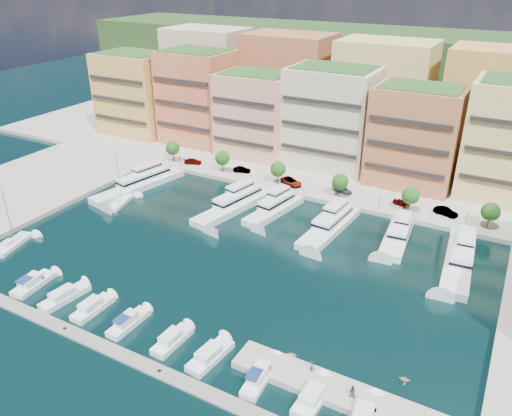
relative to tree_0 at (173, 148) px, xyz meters
The scene contains 51 objects.
ground 52.39m from the tree_0, 39.95° to the right, with size 400.00×400.00×0.00m, color black.
north_quay 49.34m from the tree_0, 35.47° to the left, with size 220.00×64.00×2.00m, color #9E998E.
hillside 86.46m from the tree_0, 62.40° to the left, with size 240.00×40.00×58.00m, color #253917.
south_pontoon 73.65m from the tree_0, 59.77° to the right, with size 72.00×2.20×0.35m, color gray.
finger_pier 89.46m from the tree_0, 38.41° to the right, with size 32.00×5.00×2.00m, color #9E998E.
apartment_0 31.96m from the tree_0, 147.61° to the left, with size 22.00×16.50×24.80m.
apartment_1 21.20m from the tree_0, 102.21° to the left, with size 20.00×16.50×26.80m.
apartment_2 24.86m from the tree_0, 44.13° to the left, with size 20.00×15.50×22.80m.
apartment_3 43.22m from the tree_0, 25.95° to the left, with size 22.00×16.50×25.80m.
apartment_4 62.75m from the tree_0, 15.37° to the left, with size 20.00×15.50×23.80m.
backblock_0 44.63m from the tree_0, 110.32° to the left, with size 26.00×18.00×30.00m, color beige.
backblock_1 44.63m from the tree_0, 69.68° to the left, with size 26.00×18.00×30.00m, color #B76C44.
backblock_2 61.58m from the tree_0, 41.99° to the left, with size 26.00×18.00×30.00m, color #DFC676.
backblock_3 85.98m from the tree_0, 28.37° to the left, with size 26.00×18.00×30.00m, color #E3AC53.
tree_0 is the anchor object (origin of this frame).
tree_1 16.00m from the tree_0, ahead, with size 3.80×3.80×5.65m.
tree_2 32.00m from the tree_0, ahead, with size 3.80×3.80×5.65m.
tree_3 48.00m from the tree_0, ahead, with size 3.80×3.80×5.65m.
tree_4 64.00m from the tree_0, ahead, with size 3.80×3.80×5.65m.
tree_5 80.00m from the tree_0, ahead, with size 3.80×3.80×5.65m.
lamppost_0 4.70m from the tree_0, 29.90° to the right, with size 0.30×0.30×4.20m.
lamppost_1 22.14m from the tree_0, ahead, with size 0.30×0.30×4.20m.
lamppost_2 40.08m from the tree_0, ahead, with size 0.30×0.30×4.20m.
lamppost_3 58.05m from the tree_0, ahead, with size 0.30×0.30×4.20m.
lamppost_4 76.04m from the tree_0, ahead, with size 0.30×0.30×4.20m.
yacht_0 16.92m from the tree_0, 80.67° to the right, with size 9.35×26.16×7.30m.
yacht_2 33.02m from the tree_0, 27.46° to the right, with size 8.86×23.64×7.30m.
yacht_3 40.02m from the tree_0, 18.47° to the right, with size 7.02×18.18×7.30m.
yacht_4 53.55m from the tree_0, 15.46° to the right, with size 6.62×21.48×7.30m.
yacht_5 66.00m from the tree_0, 10.55° to the right, with size 5.80×16.83×7.30m.
yacht_6 78.50m from the tree_0, 11.06° to the right, with size 6.45×23.33×7.30m.
cruiser_1 60.00m from the tree_0, 76.12° to the right, with size 3.62×8.07×2.66m.
cruiser_2 62.26m from the tree_0, 69.26° to the right, with size 3.64×8.76×2.55m.
cruiser_3 64.71m from the tree_0, 64.08° to the right, with size 2.69×7.39×2.55m.
cruiser_4 68.32m from the tree_0, 58.43° to the right, with size 2.52×7.62×2.66m.
cruiser_5 72.98m from the tree_0, 52.86° to the right, with size 2.77×7.15×2.55m.
cruiser_6 77.14m from the tree_0, 48.95° to the right, with size 3.56×8.00×2.55m.
cruiser_7 82.58m from the tree_0, 44.79° to the right, with size 2.86×8.11×2.66m.
cruiser_8 88.06m from the tree_0, 41.32° to the right, with size 3.14×7.32×2.55m.
sailboat_0 51.00m from the tree_0, 90.68° to the right, with size 4.98×9.38×13.20m.
sailboat_2 26.93m from the tree_0, 80.06° to the right, with size 4.99×9.48×13.20m.
tender_1 79.89m from the tree_0, 40.82° to the right, with size 1.34×1.55×0.82m, color beige.
tender_3 90.10m from the tree_0, 33.05° to the right, with size 1.34×1.56×0.82m, color #C2BF94.
car_0 6.69m from the tree_0, ahead, with size 1.88×4.68×1.59m, color gray.
car_1 20.93m from the tree_0, ahead, with size 1.55×4.43×1.46m, color gray.
car_2 35.37m from the tree_0, ahead, with size 2.78×6.03×1.68m, color gray.
car_3 47.91m from the tree_0, ahead, with size 2.03×4.99×1.45m, color gray.
car_4 62.00m from the tree_0, ahead, with size 1.58×3.92×1.34m, color gray.
car_5 71.49m from the tree_0, ahead, with size 1.77×5.08×1.67m, color gray.
person_0 84.19m from the tree_0, 40.18° to the right, with size 0.62×0.41×1.70m, color navy.
person_1 89.93m from the tree_0, 38.45° to the right, with size 0.91×0.71×1.86m, color #433428.
Camera 1 is at (41.95, -68.09, 49.76)m, focal length 35.00 mm.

